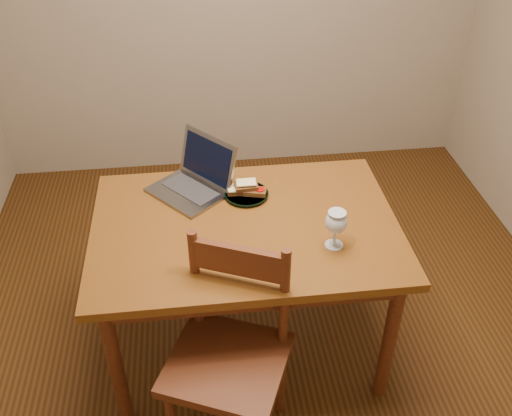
{
  "coord_description": "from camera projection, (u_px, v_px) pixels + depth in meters",
  "views": [
    {
      "loc": [
        -0.3,
        -2.01,
        2.23
      ],
      "look_at": [
        -0.07,
        -0.09,
        0.8
      ],
      "focal_mm": 40.0,
      "sensor_mm": 36.0,
      "label": 1
    }
  ],
  "objects": [
    {
      "name": "floor",
      "position": [
        267.0,
        322.0,
        2.97
      ],
      "size": [
        3.2,
        3.2,
        0.02
      ],
      "primitive_type": "cube",
      "color": "black",
      "rests_on": "ground"
    },
    {
      "name": "milk_glass",
      "position": [
        336.0,
        229.0,
        2.25
      ],
      "size": [
        0.09,
        0.09,
        0.17
      ],
      "primitive_type": null,
      "color": "white",
      "rests_on": "table"
    },
    {
      "name": "laptop",
      "position": [
        196.0,
        177.0,
        2.6
      ],
      "size": [
        0.44,
        0.44,
        0.23
      ],
      "rotation": [
        0.0,
        0.0,
        -0.86
      ],
      "color": "slate",
      "rests_on": "table"
    },
    {
      "name": "table",
      "position": [
        246.0,
        239.0,
        2.47
      ],
      "size": [
        1.3,
        0.9,
        0.74
      ],
      "color": "#4E280D",
      "rests_on": "floor"
    },
    {
      "name": "plate",
      "position": [
        246.0,
        194.0,
        2.58
      ],
      "size": [
        0.2,
        0.2,
        0.02
      ],
      "primitive_type": "cylinder",
      "color": "black",
      "rests_on": "table"
    },
    {
      "name": "sandwich_cheese",
      "position": [
        239.0,
        189.0,
        2.57
      ],
      "size": [
        0.11,
        0.07,
        0.03
      ],
      "primitive_type": null,
      "rotation": [
        0.0,
        0.0,
        -0.04
      ],
      "color": "#381E0C",
      "rests_on": "plate"
    },
    {
      "name": "chair",
      "position": [
        229.0,
        349.0,
        2.17
      ],
      "size": [
        0.57,
        0.56,
        0.47
      ],
      "rotation": [
        0.0,
        0.0,
        -0.41
      ],
      "color": "#3D1A0C",
      "rests_on": "floor"
    },
    {
      "name": "sandwich_tomato",
      "position": [
        255.0,
        191.0,
        2.56
      ],
      "size": [
        0.11,
        0.08,
        0.03
      ],
      "primitive_type": null,
      "rotation": [
        0.0,
        0.0,
        -0.25
      ],
      "color": "#381E0C",
      "rests_on": "plate"
    },
    {
      "name": "sandwich_top",
      "position": [
        246.0,
        185.0,
        2.55
      ],
      "size": [
        0.11,
        0.07,
        0.03
      ],
      "primitive_type": null,
      "rotation": [
        0.0,
        0.0,
        0.07
      ],
      "color": "#381E0C",
      "rests_on": "plate"
    }
  ]
}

